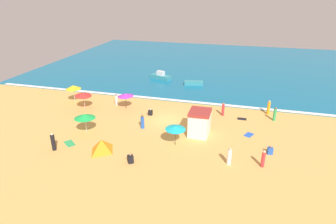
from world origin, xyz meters
The scene contains 28 objects.
ground_plane centered at (0.00, 0.00, 0.00)m, with size 60.00×60.00×0.00m, color #E0A856.
ocean_water centered at (0.00, 28.00, 0.05)m, with size 60.00×44.00×0.10m, color #146B93.
wave_breaker_foam centered at (0.00, 6.30, 0.10)m, with size 57.00×0.70×0.01m, color white.
lifeguard_cabana centered at (4.32, -2.56, 1.37)m, with size 2.14×2.48×2.70m.
beach_umbrella_0 centered at (-5.85, 2.01, 1.86)m, with size 2.48×2.47×2.09m.
beach_umbrella_1 centered at (-7.30, -5.36, 1.97)m, with size 2.31×2.32×2.22m.
beach_umbrella_2 centered at (2.42, -5.30, 1.87)m, with size 2.81×2.81×2.08m.
beach_umbrella_3 centered at (-10.93, 0.55, 1.95)m, with size 2.73×2.72×2.25m.
beach_umbrella_4 centered at (-13.50, 2.39, 2.08)m, with size 2.06×2.07×2.35m.
beach_tent centered at (-3.96, -8.32, 0.62)m, with size 2.27×2.48×1.23m.
beachgoer_0 centered at (6.26, 3.09, 0.78)m, with size 0.37×0.37×1.65m.
beachgoer_1 centered at (10.59, -7.00, 0.78)m, with size 0.36×0.36×1.62m.
beachgoer_2 centered at (11.56, 4.95, 0.85)m, with size 0.48×0.48×1.79m.
beachgoer_3 centered at (2.94, 2.56, 0.39)m, with size 0.52×0.52×0.91m.
beachgoer_4 centered at (11.34, -4.61, 0.34)m, with size 0.52×0.52×0.83m.
beachgoer_5 centered at (7.76, -7.37, 0.77)m, with size 0.51×0.51×1.66m.
beachgoer_6 centered at (12.17, 3.18, 0.79)m, with size 0.44×0.44×1.68m.
beachgoer_7 centered at (-2.24, 0.92, 0.36)m, with size 0.47×0.47×0.86m.
beachgoer_8 centered at (3.34, 1.36, 0.33)m, with size 0.64×0.64×0.80m.
beachgoer_9 centered at (-7.58, 2.89, 0.70)m, with size 0.36×0.36×1.52m.
beachgoer_10 centered at (-1.93, -2.70, 0.74)m, with size 0.52×0.52×1.60m.
beachgoer_11 centered at (-8.49, -9.30, 0.83)m, with size 0.53×0.53×1.79m.
beachgoer_12 centered at (-0.63, -9.41, 0.38)m, with size 0.66×0.66×0.91m.
beach_towel_0 centered at (9.41, -1.26, 0.01)m, with size 1.15×1.35×0.01m.
beach_towel_1 centered at (8.57, 2.66, 0.01)m, with size 1.05×0.70×0.01m.
beach_towel_2 centered at (-7.79, -7.84, 0.01)m, with size 1.60×1.50×0.01m.
small_boat_0 centered at (-5.25, 15.40, 0.55)m, with size 3.84×2.43×1.36m.
small_boat_1 centered at (0.72, 13.64, 0.41)m, with size 3.04×1.51×0.62m.
Camera 1 is at (8.24, -29.37, 14.23)m, focal length 30.74 mm.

